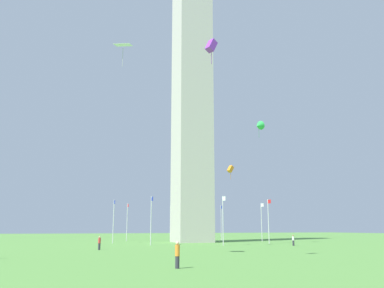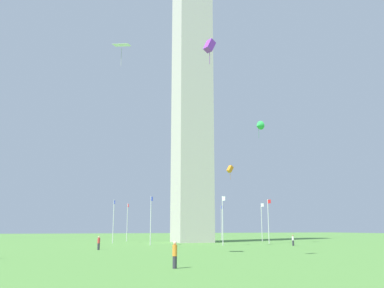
{
  "view_description": "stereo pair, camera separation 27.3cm",
  "coord_description": "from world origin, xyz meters",
  "px_view_note": "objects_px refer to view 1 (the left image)",
  "views": [
    {
      "loc": [
        74.21,
        -25.68,
        2.67
      ],
      "look_at": [
        0.0,
        0.0,
        18.66
      ],
      "focal_mm": 38.51,
      "sensor_mm": 36.0,
      "label": 1
    },
    {
      "loc": [
        74.3,
        -25.42,
        2.67
      ],
      "look_at": [
        0.0,
        0.0,
        18.66
      ],
      "focal_mm": 38.51,
      "sensor_mm": 36.0,
      "label": 2
    }
  ],
  "objects_px": {
    "person_red_shirt": "(99,243)",
    "flagpole_s": "(170,221)",
    "kite_purple_box": "(211,46)",
    "kite_orange_box": "(230,169)",
    "flagpole_ne": "(269,219)",
    "flagpole_sw": "(127,220)",
    "kite_green_delta": "(259,126)",
    "flagpole_nw": "(151,218)",
    "flagpole_n": "(223,218)",
    "flagpole_w": "(114,219)",
    "flagpole_se": "(221,221)",
    "person_white_shirt": "(293,240)",
    "obelisk_monument": "(192,88)",
    "person_orange_shirt": "(177,255)",
    "kite_white_diamond": "(123,45)",
    "flagpole_e": "(262,220)"
  },
  "relations": [
    {
      "from": "flagpole_sw",
      "to": "kite_purple_box",
      "type": "height_order",
      "value": "kite_purple_box"
    },
    {
      "from": "obelisk_monument",
      "to": "flagpole_s",
      "type": "bearing_deg",
      "value": 180.0
    },
    {
      "from": "person_white_shirt",
      "to": "kite_white_diamond",
      "type": "relative_size",
      "value": 0.66
    },
    {
      "from": "flagpole_ne",
      "to": "flagpole_sw",
      "type": "distance_m",
      "value": 29.34
    },
    {
      "from": "flagpole_se",
      "to": "kite_purple_box",
      "type": "xyz_separation_m",
      "value": [
        52.74,
        -23.24,
        14.43
      ]
    },
    {
      "from": "kite_green_delta",
      "to": "person_orange_shirt",
      "type": "bearing_deg",
      "value": -36.26
    },
    {
      "from": "flagpole_nw",
      "to": "kite_purple_box",
      "type": "relative_size",
      "value": 3.19
    },
    {
      "from": "flagpole_ne",
      "to": "person_orange_shirt",
      "type": "xyz_separation_m",
      "value": [
        36.52,
        -27.66,
        -3.27
      ]
    },
    {
      "from": "obelisk_monument",
      "to": "person_orange_shirt",
      "type": "height_order",
      "value": "obelisk_monument"
    },
    {
      "from": "flagpole_n",
      "to": "flagpole_sw",
      "type": "bearing_deg",
      "value": -157.5
    },
    {
      "from": "flagpole_se",
      "to": "kite_orange_box",
      "type": "relative_size",
      "value": 3.51
    },
    {
      "from": "flagpole_sw",
      "to": "kite_purple_box",
      "type": "bearing_deg",
      "value": -2.7
    },
    {
      "from": "flagpole_w",
      "to": "flagpole_se",
      "type": "bearing_deg",
      "value": 112.5
    },
    {
      "from": "kite_purple_box",
      "to": "flagpole_se",
      "type": "bearing_deg",
      "value": 156.22
    },
    {
      "from": "person_orange_shirt",
      "to": "person_white_shirt",
      "type": "xyz_separation_m",
      "value": [
        -27.81,
        26.81,
        -0.08
      ]
    },
    {
      "from": "flagpole_nw",
      "to": "kite_white_diamond",
      "type": "xyz_separation_m",
      "value": [
        26.5,
        -9.48,
        15.83
      ]
    },
    {
      "from": "flagpole_sw",
      "to": "flagpole_ne",
      "type": "bearing_deg",
      "value": 45.0
    },
    {
      "from": "flagpole_nw",
      "to": "person_orange_shirt",
      "type": "distance_m",
      "value": 37.31
    },
    {
      "from": "person_orange_shirt",
      "to": "kite_orange_box",
      "type": "xyz_separation_m",
      "value": [
        -29.11,
        17.27,
        10.48
      ]
    },
    {
      "from": "flagpole_w",
      "to": "person_orange_shirt",
      "type": "height_order",
      "value": "flagpole_w"
    },
    {
      "from": "obelisk_monument",
      "to": "kite_green_delta",
      "type": "height_order",
      "value": "obelisk_monument"
    },
    {
      "from": "flagpole_w",
      "to": "person_white_shirt",
      "type": "bearing_deg",
      "value": 51.73
    },
    {
      "from": "kite_purple_box",
      "to": "kite_green_delta",
      "type": "xyz_separation_m",
      "value": [
        -29.71,
        20.68,
        1.36
      ]
    },
    {
      "from": "flagpole_n",
      "to": "flagpole_w",
      "type": "xyz_separation_m",
      "value": [
        -14.67,
        -14.67,
        0.0
      ]
    },
    {
      "from": "flagpole_sw",
      "to": "person_white_shirt",
      "type": "distance_m",
      "value": 35.7
    },
    {
      "from": "kite_orange_box",
      "to": "person_red_shirt",
      "type": "bearing_deg",
      "value": -79.18
    },
    {
      "from": "obelisk_monument",
      "to": "flagpole_w",
      "type": "height_order",
      "value": "obelisk_monument"
    },
    {
      "from": "flagpole_ne",
      "to": "kite_green_delta",
      "type": "relative_size",
      "value": 2.45
    },
    {
      "from": "flagpole_n",
      "to": "flagpole_w",
      "type": "height_order",
      "value": "same"
    },
    {
      "from": "obelisk_monument",
      "to": "person_white_shirt",
      "type": "bearing_deg",
      "value": 26.44
    },
    {
      "from": "obelisk_monument",
      "to": "flagpole_s",
      "type": "xyz_separation_m",
      "value": [
        -14.61,
        0.0,
        -25.98
      ]
    },
    {
      "from": "person_red_shirt",
      "to": "flagpole_s",
      "type": "bearing_deg",
      "value": -17.44
    },
    {
      "from": "flagpole_se",
      "to": "kite_green_delta",
      "type": "relative_size",
      "value": 2.45
    },
    {
      "from": "person_red_shirt",
      "to": "kite_purple_box",
      "type": "distance_m",
      "value": 28.2
    },
    {
      "from": "obelisk_monument",
      "to": "person_white_shirt",
      "type": "height_order",
      "value": "obelisk_monument"
    },
    {
      "from": "flagpole_n",
      "to": "flagpole_se",
      "type": "bearing_deg",
      "value": 157.5
    },
    {
      "from": "flagpole_n",
      "to": "flagpole_s",
      "type": "xyz_separation_m",
      "value": [
        -29.34,
        0.0,
        0.0
      ]
    },
    {
      "from": "flagpole_e",
      "to": "kite_orange_box",
      "type": "xyz_separation_m",
      "value": [
        17.77,
        -14.69,
        7.21
      ]
    },
    {
      "from": "kite_purple_box",
      "to": "kite_orange_box",
      "type": "relative_size",
      "value": 1.1
    },
    {
      "from": "person_white_shirt",
      "to": "flagpole_n",
      "type": "bearing_deg",
      "value": 12.75
    },
    {
      "from": "obelisk_monument",
      "to": "flagpole_s",
      "type": "relative_size",
      "value": 7.98
    },
    {
      "from": "flagpole_nw",
      "to": "kite_orange_box",
      "type": "distance_m",
      "value": 14.63
    },
    {
      "from": "kite_purple_box",
      "to": "person_red_shirt",
      "type": "bearing_deg",
      "value": -162.42
    },
    {
      "from": "kite_purple_box",
      "to": "kite_orange_box",
      "type": "bearing_deg",
      "value": 152.42
    },
    {
      "from": "flagpole_nw",
      "to": "kite_white_diamond",
      "type": "distance_m",
      "value": 32.29
    },
    {
      "from": "flagpole_nw",
      "to": "person_white_shirt",
      "type": "distance_m",
      "value": 21.97
    },
    {
      "from": "kite_white_diamond",
      "to": "flagpole_ne",
      "type": "bearing_deg",
      "value": 131.25
    },
    {
      "from": "flagpole_sw",
      "to": "kite_orange_box",
      "type": "height_order",
      "value": "kite_orange_box"
    },
    {
      "from": "flagpole_n",
      "to": "person_red_shirt",
      "type": "xyz_separation_m",
      "value": [
        6.83,
        -19.48,
        -3.33
      ]
    },
    {
      "from": "flagpole_n",
      "to": "kite_green_delta",
      "type": "bearing_deg",
      "value": 104.44
    }
  ]
}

